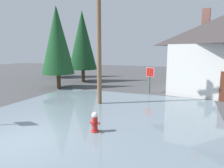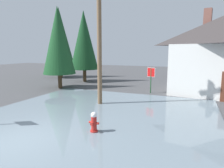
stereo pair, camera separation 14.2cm
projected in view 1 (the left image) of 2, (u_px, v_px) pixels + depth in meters
name	position (u px, v px, depth m)	size (l,w,h in m)	color
ground_plane	(20.00, 143.00, 7.30)	(80.00, 80.00, 0.10)	#424244
flood_puddle	(92.00, 119.00, 9.67)	(11.87, 12.93, 0.04)	slate
fire_hydrant	(95.00, 123.00, 8.04)	(0.44, 0.38, 0.87)	#AD231E
utility_pole	(99.00, 32.00, 11.80)	(1.60, 0.28, 8.53)	brown
stop_sign_far	(150.00, 75.00, 15.67)	(0.66, 0.32, 2.03)	#1E4C28
pine_tree_tall_left	(57.00, 41.00, 17.47)	(2.88, 2.88, 7.19)	#4C3823
pine_tree_mid_left	(82.00, 40.00, 21.32)	(3.04, 3.04, 7.60)	#4C3823
pine_tree_short_left	(58.00, 37.00, 24.87)	(3.49, 3.49, 8.73)	#4C3823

